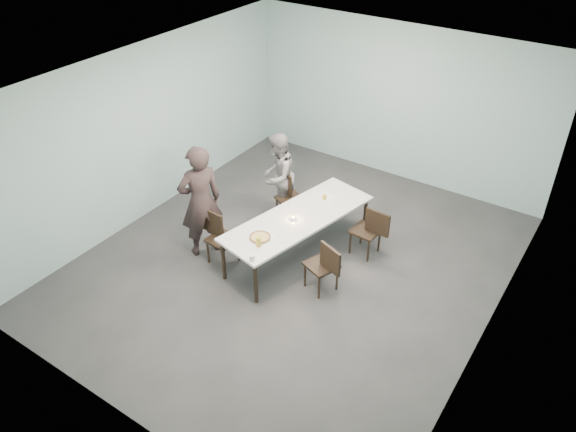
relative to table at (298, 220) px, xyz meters
The scene contains 16 objects.
ground 0.72m from the table, 72.28° to the right, with size 7.00×7.00×0.00m, color #333335.
room_shell 1.35m from the table, 72.28° to the right, with size 6.02×7.02×3.01m.
table is the anchor object (origin of this frame).
chair_near_left 1.27m from the table, 141.16° to the right, with size 0.63×0.45×0.87m.
chair_far_left 1.13m from the table, 132.34° to the left, with size 0.65×0.55×0.87m.
chair_near_right 0.96m from the table, 32.35° to the right, with size 0.65×0.54×0.87m.
chair_far_right 1.16m from the table, 35.18° to the left, with size 0.62×0.45×0.87m.
diner_near 1.55m from the table, 150.78° to the right, with size 0.70×0.46×1.91m, color black.
diner_far 1.26m from the table, 139.53° to the left, with size 0.76×0.60×1.57m, color gray.
pizza 0.81m from the table, 101.50° to the right, with size 0.34×0.34×0.04m.
side_plate 0.67m from the table, 94.41° to the right, with size 0.18×0.18×0.01m, color white.
beer_glass 0.96m from the table, 94.07° to the right, with size 0.08×0.08×0.15m, color gold.
water_tumbler 1.27m from the table, 87.56° to the right, with size 0.08×0.08×0.09m, color silver.
tealight 0.13m from the table, 102.17° to the right, with size 0.06×0.06×0.05m.
amber_tumbler 0.68m from the table, 84.04° to the left, with size 0.07×0.07×0.08m, color gold.
menu 0.76m from the table, 84.08° to the left, with size 0.30×0.22×0.01m, color silver.
Camera 1 is at (3.83, -5.89, 5.64)m, focal length 35.00 mm.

